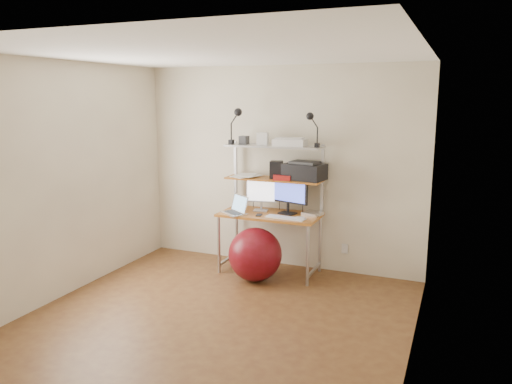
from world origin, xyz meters
TOP-DOWN VIEW (x-y plane):
  - room at (0.00, 0.00)m, footprint 3.60×3.60m
  - computer_desk at (0.00, 1.50)m, footprint 1.20×0.60m
  - wall_outlet at (0.85, 1.79)m, footprint 0.08×0.01m
  - monitor_silver at (-0.15, 1.54)m, footprint 0.38×0.16m
  - monitor_black at (0.20, 1.52)m, footprint 0.52×0.21m
  - laptop at (-0.37, 1.29)m, footprint 0.40×0.39m
  - keyboard at (0.25, 1.28)m, footprint 0.48×0.18m
  - mouse at (0.43, 1.30)m, footprint 0.11×0.09m
  - mac_mini at (0.50, 1.56)m, footprint 0.25×0.25m
  - phone at (-0.08, 1.30)m, footprint 0.08×0.13m
  - printer at (0.37, 1.61)m, footprint 0.51×0.39m
  - nas_cube at (0.03, 1.57)m, footprint 0.17×0.17m
  - red_box at (0.13, 1.49)m, footprint 0.23×0.19m
  - scanner at (0.21, 1.55)m, footprint 0.39×0.27m
  - box_white at (-0.14, 1.56)m, footprint 0.14×0.13m
  - box_grey at (-0.40, 1.58)m, footprint 0.11×0.11m
  - clip_lamp_left at (-0.46, 1.51)m, footprint 0.17×0.10m
  - clip_lamp_right at (0.47, 1.53)m, footprint 0.16×0.09m
  - exercise_ball at (-0.06, 1.12)m, footprint 0.63×0.63m
  - paper_stack at (-0.37, 1.57)m, footprint 0.39×0.42m

SIDE VIEW (x-z plane):
  - wall_outlet at x=0.85m, z-range 0.24..0.36m
  - exercise_ball at x=-0.06m, z-range 0.00..0.63m
  - phone at x=-0.08m, z-range 0.74..0.75m
  - keyboard at x=0.25m, z-range 0.74..0.75m
  - mouse at x=0.43m, z-range 0.74..0.77m
  - mac_mini at x=0.50m, z-range 0.74..0.78m
  - laptop at x=-0.37m, z-range 0.65..0.93m
  - computer_desk at x=0.00m, z-range 0.17..1.74m
  - monitor_silver at x=-0.15m, z-range 0.75..1.17m
  - monitor_black at x=0.20m, z-range 0.74..1.27m
  - paper_stack at x=-0.37m, z-range 1.15..1.18m
  - red_box at x=0.13m, z-range 1.15..1.21m
  - room at x=0.00m, z-range -0.55..3.05m
  - printer at x=0.37m, z-range 1.14..1.37m
  - nas_cube at x=0.03m, z-range 1.15..1.36m
  - scanner at x=0.21m, z-range 1.55..1.65m
  - box_grey at x=-0.40m, z-range 1.55..1.65m
  - box_white at x=-0.14m, z-range 1.55..1.70m
  - clip_lamp_right at x=0.47m, z-range 1.64..2.04m
  - clip_lamp_left at x=-0.46m, z-range 1.65..2.09m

